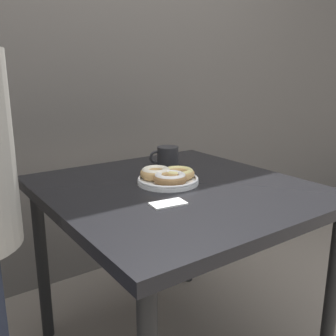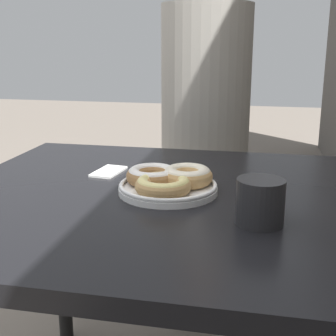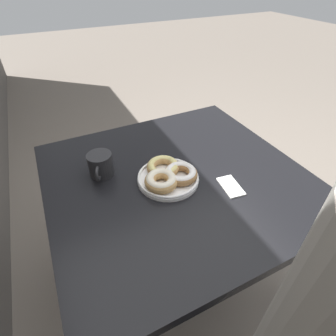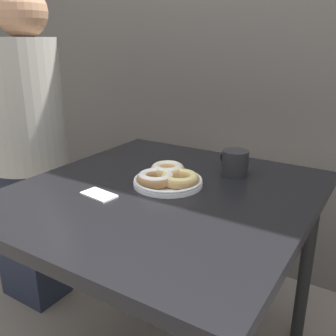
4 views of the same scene
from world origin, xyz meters
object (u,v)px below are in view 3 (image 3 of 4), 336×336
napkin (231,186)px  donut_plate (168,175)px  dining_table (177,191)px  coffee_mug (101,165)px

napkin → donut_plate: bearing=55.0°
dining_table → donut_plate: 0.12m
dining_table → donut_plate: size_ratio=3.84×
donut_plate → coffee_mug: bearing=55.4°
dining_table → coffee_mug: size_ratio=7.74×
coffee_mug → napkin: 0.50m
dining_table → napkin: (-0.14, -0.15, 0.08)m
dining_table → donut_plate: (-0.01, 0.04, 0.11)m
donut_plate → coffee_mug: size_ratio=2.01×
donut_plate → napkin: donut_plate is taller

